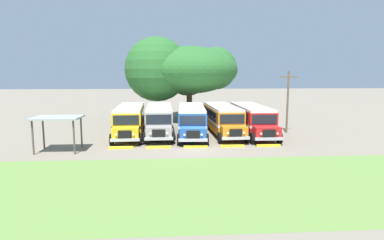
% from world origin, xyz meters
% --- Properties ---
extents(ground_plane, '(220.00, 220.00, 0.00)m').
position_xyz_m(ground_plane, '(0.00, 0.00, 0.00)').
color(ground_plane, slate).
extents(foreground_grass_strip, '(80.00, 11.01, 0.01)m').
position_xyz_m(foreground_grass_strip, '(0.00, -9.25, 0.00)').
color(foreground_grass_strip, olive).
rests_on(foreground_grass_strip, ground_plane).
extents(parked_bus_slot_0, '(3.14, 10.90, 2.82)m').
position_xyz_m(parked_bus_slot_0, '(-6.11, 5.89, 1.58)').
color(parked_bus_slot_0, yellow).
rests_on(parked_bus_slot_0, ground_plane).
extents(parked_bus_slot_1, '(2.94, 10.87, 2.82)m').
position_xyz_m(parked_bus_slot_1, '(-3.22, 6.21, 1.58)').
color(parked_bus_slot_1, '#9E9993').
rests_on(parked_bus_slot_1, ground_plane).
extents(parked_bus_slot_2, '(3.06, 10.89, 2.82)m').
position_xyz_m(parked_bus_slot_2, '(0.01, 5.46, 1.58)').
color(parked_bus_slot_2, '#23519E').
rests_on(parked_bus_slot_2, ground_plane).
extents(parked_bus_slot_3, '(3.04, 10.89, 2.82)m').
position_xyz_m(parked_bus_slot_3, '(3.20, 5.98, 1.58)').
color(parked_bus_slot_3, orange).
rests_on(parked_bus_slot_3, ground_plane).
extents(parked_bus_slot_4, '(2.76, 10.85, 2.82)m').
position_xyz_m(parked_bus_slot_4, '(6.12, 5.56, 1.58)').
color(parked_bus_slot_4, red).
rests_on(parked_bus_slot_4, ground_plane).
extents(curb_wheelstop_0, '(2.00, 0.36, 0.15)m').
position_xyz_m(curb_wheelstop_0, '(-6.09, -0.29, 0.07)').
color(curb_wheelstop_0, yellow).
rests_on(curb_wheelstop_0, ground_plane).
extents(curb_wheelstop_1, '(2.00, 0.36, 0.15)m').
position_xyz_m(curb_wheelstop_1, '(-3.05, -0.29, 0.07)').
color(curb_wheelstop_1, yellow).
rests_on(curb_wheelstop_1, ground_plane).
extents(curb_wheelstop_2, '(2.00, 0.36, 0.15)m').
position_xyz_m(curb_wheelstop_2, '(0.00, -0.29, 0.07)').
color(curb_wheelstop_2, yellow).
rests_on(curb_wheelstop_2, ground_plane).
extents(curb_wheelstop_3, '(2.00, 0.36, 0.15)m').
position_xyz_m(curb_wheelstop_3, '(3.05, -0.29, 0.07)').
color(curb_wheelstop_3, yellow).
rests_on(curb_wheelstop_3, ground_plane).
extents(curb_wheelstop_4, '(2.00, 0.36, 0.15)m').
position_xyz_m(curb_wheelstop_4, '(6.09, -0.29, 0.07)').
color(curb_wheelstop_4, yellow).
rests_on(curb_wheelstop_4, ground_plane).
extents(broad_shade_tree, '(14.69, 13.69, 10.65)m').
position_xyz_m(broad_shade_tree, '(-0.37, 16.40, 6.52)').
color(broad_shade_tree, brown).
rests_on(broad_shade_tree, ground_plane).
extents(utility_pole, '(1.80, 0.20, 6.31)m').
position_xyz_m(utility_pole, '(9.87, 5.83, 3.39)').
color(utility_pole, brown).
rests_on(utility_pole, ground_plane).
extents(waiting_shelter, '(3.60, 2.60, 2.72)m').
position_xyz_m(waiting_shelter, '(-10.79, -0.90, 2.45)').
color(waiting_shelter, brown).
rests_on(waiting_shelter, ground_plane).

